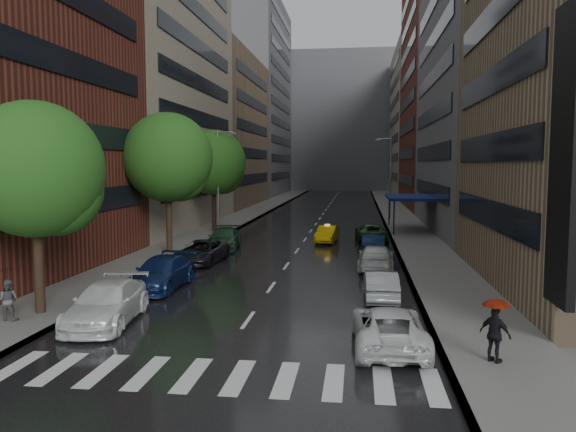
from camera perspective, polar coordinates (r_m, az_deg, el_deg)
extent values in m
plane|color=gray|center=(19.20, -6.46, -13.70)|extent=(220.00, 220.00, 0.00)
cube|color=black|center=(68.06, 3.48, 0.07)|extent=(14.00, 140.00, 0.01)
cube|color=gray|center=(69.21, -3.97, 0.22)|extent=(4.00, 140.00, 0.15)
cube|color=gray|center=(68.07, 11.07, 0.04)|extent=(4.00, 140.00, 0.15)
cube|color=silver|center=(19.80, -25.88, -13.58)|extent=(0.55, 2.80, 0.01)
cube|color=silver|center=(19.10, -22.25, -14.14)|extent=(0.55, 2.80, 0.01)
cube|color=silver|center=(18.48, -18.34, -14.67)|extent=(0.55, 2.80, 0.01)
cube|color=silver|center=(17.95, -14.15, -15.17)|extent=(0.55, 2.80, 0.01)
cube|color=silver|center=(17.51, -9.72, -15.62)|extent=(0.55, 2.80, 0.01)
cube|color=silver|center=(17.18, -5.06, -15.98)|extent=(0.55, 2.80, 0.01)
cube|color=silver|center=(16.95, -0.24, -16.26)|extent=(0.55, 2.80, 0.01)
cube|color=silver|center=(16.84, 4.69, -16.43)|extent=(0.55, 2.80, 0.01)
cube|color=silver|center=(16.85, 9.66, -16.48)|extent=(0.55, 2.80, 0.01)
cube|color=silver|center=(16.97, 14.59, -16.41)|extent=(0.55, 2.80, 0.01)
cube|color=maroon|center=(36.02, -26.52, 15.60)|extent=(8.00, 20.00, 26.00)
cube|color=gray|center=(58.01, -12.94, 15.89)|extent=(8.00, 28.00, 34.00)
cube|color=#937A5B|center=(84.02, -6.22, 8.56)|extent=(8.00, 28.00, 22.00)
cube|color=slate|center=(114.01, -2.70, 11.77)|extent=(8.00, 32.00, 38.00)
cube|color=slate|center=(54.98, 18.67, 11.07)|extent=(8.00, 28.00, 24.00)
cube|color=maroon|center=(83.16, 14.87, 13.30)|extent=(8.00, 28.00, 36.00)
cube|color=gray|center=(112.40, 12.76, 9.17)|extent=(8.00, 32.00, 28.00)
cube|color=black|center=(20.76, 26.31, 5.48)|extent=(0.30, 2.20, 10.00)
cube|color=slate|center=(136.05, 5.39, 9.44)|extent=(40.00, 14.00, 32.00)
cylinder|color=#382619|center=(25.10, -24.01, -3.93)|extent=(0.40, 0.40, 4.82)
sphere|color=#1E5116|center=(24.81, -24.33, 4.35)|extent=(5.51, 5.51, 5.51)
cylinder|color=#382619|center=(39.46, -12.00, 0.02)|extent=(0.40, 0.40, 5.34)
sphere|color=#1E5116|center=(39.30, -12.12, 5.85)|extent=(6.10, 6.10, 6.10)
cylinder|color=#382619|center=(51.07, -7.53, 1.15)|extent=(0.40, 0.40, 5.10)
sphere|color=#1E5116|center=(50.93, -7.58, 5.44)|extent=(5.83, 5.83, 5.83)
imported|color=yellow|center=(44.70, 4.00, -1.85)|extent=(1.87, 4.14, 1.32)
imported|color=white|center=(23.33, -17.92, -8.44)|extent=(2.79, 5.71, 1.60)
imported|color=#11214F|center=(28.89, -12.73, -5.68)|extent=(2.40, 5.53, 1.59)
imported|color=black|center=(35.68, -8.78, -3.64)|extent=(2.75, 5.34, 1.44)
imported|color=#1A3A25|center=(41.32, -6.53, -2.31)|extent=(2.67, 5.50, 1.54)
imported|color=white|center=(19.67, 10.17, -11.10)|extent=(2.58, 5.23, 1.43)
imported|color=gray|center=(26.30, 9.39, -6.94)|extent=(1.56, 4.22, 1.38)
imported|color=silver|center=(33.56, 8.91, -4.19)|extent=(2.24, 5.10, 1.46)
imported|color=#10234A|center=(38.99, 8.67, -2.88)|extent=(1.64, 4.36, 1.42)
imported|color=#1A391B|center=(45.82, 8.45, -1.65)|extent=(2.73, 5.31, 1.43)
imported|color=#58575D|center=(24.64, -26.55, -7.64)|extent=(0.82, 0.66, 1.61)
imported|color=black|center=(24.48, -26.64, -5.71)|extent=(0.96, 0.98, 0.88)
imported|color=black|center=(18.71, 20.31, -11.21)|extent=(1.04, 1.02, 1.76)
imported|color=#97220B|center=(18.51, 20.38, -8.92)|extent=(0.82, 0.82, 0.72)
cylinder|color=gray|center=(49.18, -7.14, 3.44)|extent=(0.18, 0.18, 9.00)
cube|color=gray|center=(48.89, -5.59, 8.37)|extent=(0.50, 0.22, 0.16)
cylinder|color=gray|center=(62.75, 10.35, 3.80)|extent=(0.18, 0.18, 9.00)
cube|color=gray|center=(62.72, 9.13, 7.66)|extent=(0.50, 0.22, 0.16)
cube|color=navy|center=(52.93, 12.22, 1.87)|extent=(4.00, 8.00, 0.25)
cylinder|color=black|center=(49.14, 10.71, -0.12)|extent=(0.12, 0.12, 3.00)
cylinder|color=black|center=(56.70, 10.24, 0.61)|extent=(0.12, 0.12, 3.00)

